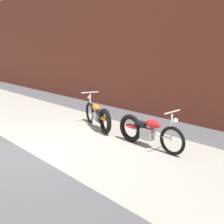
% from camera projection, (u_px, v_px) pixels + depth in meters
% --- Properties ---
extents(ground_plane, '(80.00, 80.00, 0.00)m').
position_uv_depth(ground_plane, '(30.00, 153.00, 6.54)').
color(ground_plane, '#47474C').
extents(sidewalk_slab, '(36.00, 3.50, 0.01)m').
position_uv_depth(sidewalk_slab, '(88.00, 137.00, 7.70)').
color(sidewalk_slab, gray).
rests_on(sidewalk_slab, ground).
extents(brick_building_wall, '(36.00, 0.50, 5.34)m').
position_uv_depth(brick_building_wall, '(168.00, 40.00, 9.38)').
color(brick_building_wall, brown).
rests_on(brick_building_wall, ground).
extents(motorcycle_orange, '(1.93, 0.87, 1.03)m').
position_uv_depth(motorcycle_orange, '(99.00, 116.00, 8.36)').
color(motorcycle_orange, black).
rests_on(motorcycle_orange, ground).
extents(motorcycle_red, '(2.01, 0.58, 1.03)m').
position_uv_depth(motorcycle_red, '(145.00, 131.00, 6.90)').
color(motorcycle_red, black).
rests_on(motorcycle_red, ground).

